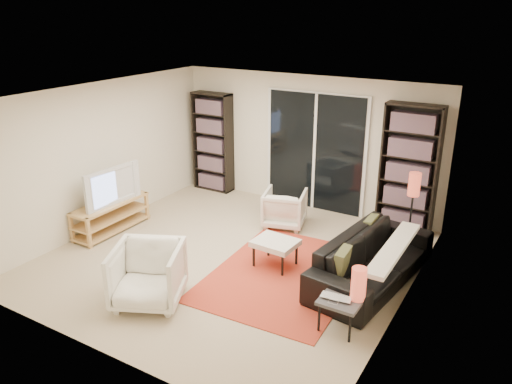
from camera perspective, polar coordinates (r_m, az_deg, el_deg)
floor at (r=7.47m, az=-2.85°, el=-7.56°), size 5.00×5.00×0.00m
wall_back at (r=9.08m, az=5.76°, el=5.67°), size 5.00×0.02×2.40m
wall_front at (r=5.26m, az=-18.32°, el=-6.71°), size 5.00×0.02×2.40m
wall_left at (r=8.56m, az=-17.15°, el=3.94°), size 0.02×5.00×2.40m
wall_right at (r=6.06m, az=17.15°, el=-2.90°), size 0.02×5.00×2.40m
ceiling at (r=6.68m, az=-3.22°, el=10.91°), size 5.00×5.00×0.02m
sliding_door at (r=9.00m, az=6.78°, el=4.52°), size 1.92×0.08×2.16m
bookshelf_left at (r=9.95m, az=-4.97°, el=5.68°), size 0.80×0.30×1.95m
bookshelf_right at (r=8.37m, az=17.07°, el=2.50°), size 0.90×0.30×2.10m
tv_stand at (r=8.57m, az=-16.23°, el=-2.62°), size 0.44×1.37×0.50m
tv at (r=8.36m, az=-16.50°, el=0.79°), size 0.23×1.08×0.62m
rug at (r=7.04m, az=3.31°, el=-9.39°), size 1.99×2.62×0.01m
sofa at (r=6.92m, az=13.16°, el=-7.50°), size 1.15×2.32×0.65m
armchair_back at (r=8.41m, az=3.29°, el=-1.86°), size 0.83×0.84×0.62m
armchair_front at (r=6.40m, az=-12.26°, el=-9.25°), size 1.10×1.11×0.77m
ottoman at (r=7.10m, az=2.22°, el=-5.95°), size 0.62×0.52×0.40m
side_table at (r=5.89m, az=9.75°, el=-12.26°), size 0.47×0.47×0.40m
laptop at (r=5.80m, az=9.00°, el=-12.09°), size 0.37×0.26×0.03m
table_lamp at (r=5.79m, az=11.65°, el=-10.23°), size 0.17×0.17×0.39m
floor_lamp at (r=7.58m, az=17.53°, el=-0.17°), size 0.19×0.19×1.27m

